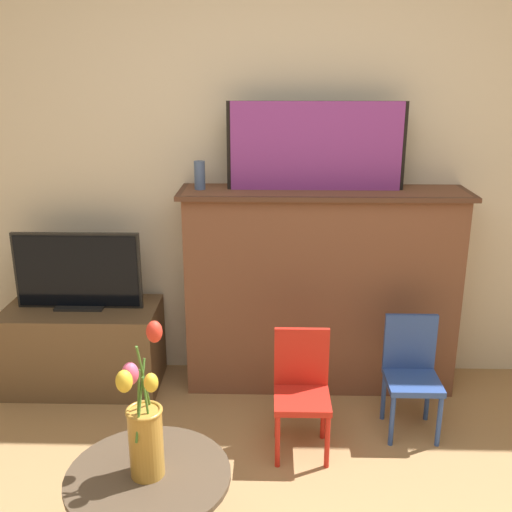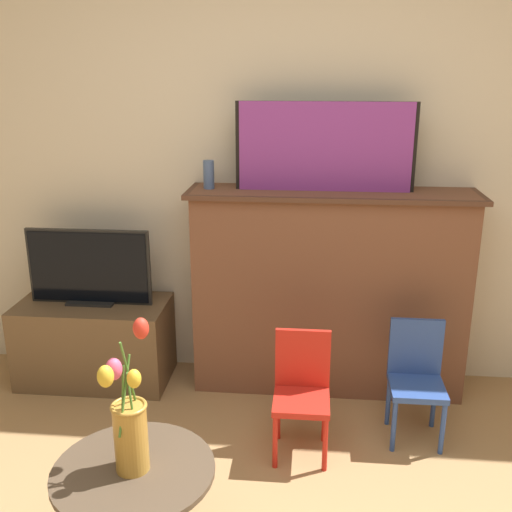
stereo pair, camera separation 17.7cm
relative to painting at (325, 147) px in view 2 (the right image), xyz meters
name	(u,v)px [view 2 (the right image)]	position (x,y,z in m)	size (l,w,h in m)	color
wall_back	(292,145)	(-0.18, 0.19, -0.02)	(8.00, 0.06, 2.70)	beige
fireplace_mantel	(329,289)	(0.05, -0.01, -0.78)	(1.54, 0.37, 1.14)	brown
painting	(325,147)	(0.00, 0.00, 0.00)	(0.93, 0.03, 0.46)	black
mantel_candle	(209,175)	(-0.61, -0.01, -0.15)	(0.06, 0.06, 0.15)	#4C6699
tv_stand	(95,341)	(-1.29, -0.08, -1.13)	(0.85, 0.44, 0.48)	brown
tv_monitor	(89,268)	(-1.29, -0.07, -0.68)	(0.70, 0.12, 0.43)	black
chair_red	(302,387)	(-0.08, -0.64, -1.04)	(0.26, 0.26, 0.59)	red
chair_blue	(416,374)	(0.47, -0.46, -1.04)	(0.26, 0.26, 0.59)	#2D4C99
side_table	(136,506)	(-0.64, -1.45, -1.07)	(0.56, 0.56, 0.45)	#4C3D2D
vase_tulips	(130,422)	(-0.64, -1.45, -0.73)	(0.12, 0.26, 0.52)	#B78433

